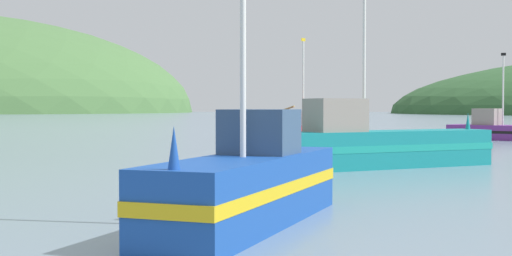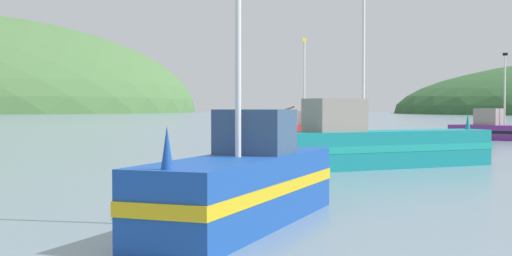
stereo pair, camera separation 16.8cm
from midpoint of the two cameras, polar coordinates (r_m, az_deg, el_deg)
name	(u,v)px [view 2 (the right image)]	position (r m, az deg, el deg)	size (l,w,h in m)	color
fishing_boat_red	(308,132)	(47.33, 4.26, -0.33)	(7.53, 7.09, 6.84)	red
fishing_boat_purple	(495,130)	(54.38, 18.50, -0.13)	(6.61, 5.56, 6.20)	#6B2D84
fishing_boat_blue	(245,185)	(14.63, -0.58, -4.50)	(3.47, 7.47, 7.51)	#19479E
fishing_boat_teal	(364,146)	(28.17, 8.74, -1.40)	(10.36, 7.36, 7.57)	#147F84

